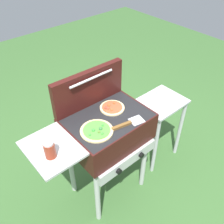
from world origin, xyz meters
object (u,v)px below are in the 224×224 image
grill (106,132)px  prep_table (159,117)px  sauce_jar (50,149)px  topping_bowl_near (161,93)px  spatula (128,123)px  pizza_veggie (97,130)px  pizza_pepperoni (112,108)px

grill → prep_table: (0.67, 0.00, -0.24)m
grill → sauce_jar: (-0.50, -0.06, 0.21)m
topping_bowl_near → spatula: bearing=-160.9°
spatula → sauce_jar: bearing=169.9°
pizza_veggie → grill: bearing=26.1°
pizza_veggie → pizza_pepperoni: bearing=26.7°
grill → sauce_jar: sauce_jar is taller
grill → sauce_jar: bearing=-173.5°
topping_bowl_near → pizza_veggie: bearing=-170.8°
pizza_veggie → spatula: (0.22, -0.09, -0.00)m
prep_table → pizza_pepperoni: bearing=174.8°
sauce_jar → spatula: bearing=-10.1°
pizza_pepperoni → prep_table: (0.57, -0.05, -0.39)m
pizza_pepperoni → pizza_veggie: (-0.25, -0.13, -0.00)m
pizza_pepperoni → pizza_veggie: same height
grill → pizza_veggie: bearing=-153.9°
grill → topping_bowl_near: size_ratio=10.20×
spatula → prep_table: size_ratio=0.37×
grill → pizza_pepperoni: bearing=27.5°
sauce_jar → prep_table: sauce_jar is taller
pizza_pepperoni → sauce_jar: size_ratio=1.54×
pizza_pepperoni → sauce_jar: bearing=-169.5°
pizza_veggie → prep_table: size_ratio=0.33×
sauce_jar → topping_bowl_near: sauce_jar is taller
sauce_jar → spatula: 0.59m
sauce_jar → topping_bowl_near: 1.28m
spatula → prep_table: bearing=15.4°
sauce_jar → spatula: sauce_jar is taller
pizza_veggie → topping_bowl_near: bearing=9.2°
pizza_pepperoni → spatula: 0.22m
pizza_pepperoni → pizza_veggie: bearing=-153.3°
grill → pizza_pepperoni: size_ratio=4.93×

